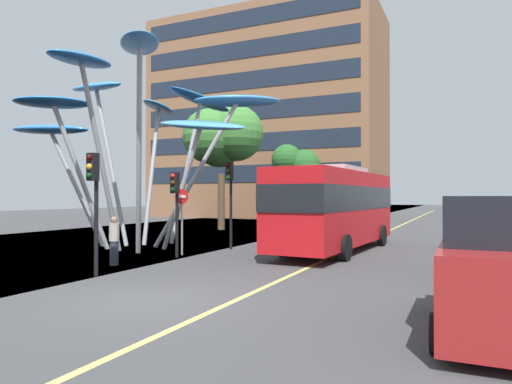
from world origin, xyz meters
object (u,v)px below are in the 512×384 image
object	(u,v)px
car_parked_near	(500,272)
traffic_light_kerb_near	(94,187)
red_bus	(336,205)
car_parked_mid	(498,240)
traffic_light_kerb_far	(175,196)
car_parked_far	(495,228)
traffic_light_island_mid	(230,186)
pedestrian	(114,241)
leaf_sculpture	(138,110)
no_entry_sign	(182,211)

from	to	relation	value
car_parked_near	traffic_light_kerb_near	bearing A→B (deg)	171.77
red_bus	car_parked_mid	xyz separation A→B (m)	(5.82, -4.39, -0.86)
car_parked_mid	traffic_light_kerb_far	bearing A→B (deg)	-178.93
car_parked_near	car_parked_far	world-z (taller)	car_parked_near
traffic_light_kerb_near	traffic_light_island_mid	size ratio (longest dim) A/B	0.94
pedestrian	red_bus	bearing A→B (deg)	50.40
traffic_light_kerb_near	leaf_sculpture	bearing A→B (deg)	119.80
red_bus	car_parked_far	xyz separation A→B (m)	(6.14, 2.97, -0.99)
traffic_light_kerb_near	traffic_light_island_mid	bearing A→B (deg)	87.05
traffic_light_island_mid	car_parked_near	world-z (taller)	traffic_light_island_mid
red_bus	no_entry_sign	bearing A→B (deg)	-143.45
traffic_light_kerb_near	pedestrian	bearing A→B (deg)	117.33
traffic_light_island_mid	red_bus	bearing A→B (deg)	17.53
car_parked_near	car_parked_far	distance (m)	13.49
traffic_light_kerb_far	pedestrian	world-z (taller)	traffic_light_kerb_far
car_parked_near	car_parked_far	xyz separation A→B (m)	(0.64, 13.48, -0.13)
red_bus	car_parked_mid	distance (m)	7.34
pedestrian	no_entry_sign	world-z (taller)	no_entry_sign
pedestrian	car_parked_near	bearing A→B (deg)	-17.15
traffic_light_island_mid	car_parked_near	distance (m)	13.55
car_parked_far	pedestrian	bearing A→B (deg)	-140.10
traffic_light_kerb_far	red_bus	bearing A→B (deg)	42.47
traffic_light_kerb_near	car_parked_far	xyz separation A→B (m)	(10.92, 11.99, -1.63)
traffic_light_kerb_near	traffic_light_kerb_far	world-z (taller)	traffic_light_kerb_near
red_bus	traffic_light_island_mid	bearing A→B (deg)	-162.47
car_parked_far	car_parked_mid	bearing A→B (deg)	-92.49
no_entry_sign	traffic_light_island_mid	bearing A→B (deg)	71.44
leaf_sculpture	traffic_light_island_mid	bearing A→B (deg)	13.73
traffic_light_kerb_far	pedestrian	size ratio (longest dim) A/B	1.97
traffic_light_kerb_near	no_entry_sign	distance (m)	5.25
traffic_light_island_mid	no_entry_sign	world-z (taller)	traffic_light_island_mid
no_entry_sign	car_parked_mid	bearing A→B (deg)	-2.73
pedestrian	traffic_light_kerb_far	bearing A→B (deg)	71.94
traffic_light_kerb_near	pedestrian	xyz separation A→B (m)	(-1.03, 2.00, -1.77)
red_bus	pedestrian	world-z (taller)	red_bus
pedestrian	traffic_light_kerb_near	bearing A→B (deg)	-62.67
red_bus	traffic_light_kerb_near	distance (m)	10.23
leaf_sculpture	traffic_light_kerb_near	size ratio (longest dim) A/B	3.55
traffic_light_kerb_near	traffic_light_kerb_far	distance (m)	4.44
traffic_light_kerb_far	traffic_light_island_mid	distance (m)	3.30
car_parked_mid	no_entry_sign	xyz separation A→B (m)	(-11.03, 0.53, 0.65)
car_parked_far	traffic_light_island_mid	bearing A→B (deg)	-157.53
traffic_light_kerb_far	pedestrian	bearing A→B (deg)	-108.06
leaf_sculpture	car_parked_mid	distance (m)	15.42
traffic_light_kerb_near	car_parked_mid	size ratio (longest dim) A/B	0.88
traffic_light_island_mid	no_entry_sign	distance (m)	2.81
red_bus	traffic_light_kerb_near	bearing A→B (deg)	-117.88
leaf_sculpture	car_parked_mid	size ratio (longest dim) A/B	3.13
traffic_light_kerb_far	pedestrian	xyz separation A→B (m)	(-0.79, -2.43, -1.53)
car_parked_near	car_parked_mid	bearing A→B (deg)	86.97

